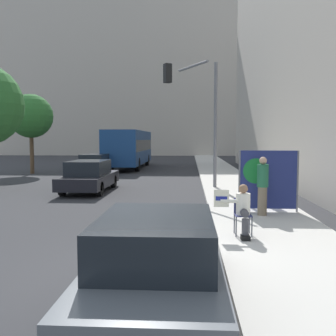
{
  "coord_description": "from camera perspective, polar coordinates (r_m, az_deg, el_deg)",
  "views": [
    {
      "loc": [
        1.16,
        -6.35,
        2.45
      ],
      "look_at": [
        0.48,
        5.2,
        1.55
      ],
      "focal_mm": 40.0,
      "sensor_mm": 36.0,
      "label": 1
    }
  ],
  "objects": [
    {
      "name": "seated_protester",
      "position": [
        9.19,
        11.3,
        -6.01
      ],
      "size": [
        0.91,
        0.77,
        1.24
      ],
      "rotation": [
        0.0,
        0.0,
        -0.43
      ],
      "color": "#474C56",
      "rests_on": "sidewalk_curb"
    },
    {
      "name": "pedestrian_behind",
      "position": [
        14.09,
        14.28,
        -1.45
      ],
      "size": [
        0.34,
        0.34,
        1.78
      ],
      "rotation": [
        0.0,
        0.0,
        0.25
      ],
      "color": "#424247",
      "rests_on": "sidewalk_curb"
    },
    {
      "name": "street_tree_midblock",
      "position": [
        28.31,
        -20.18,
        7.4
      ],
      "size": [
        3.08,
        3.08,
        5.62
      ],
      "color": "brown",
      "rests_on": "ground_plane"
    },
    {
      "name": "parked_car_curbside",
      "position": [
        5.52,
        -1.74,
        -14.13
      ],
      "size": [
        1.82,
        4.16,
        1.37
      ],
      "color": "#565B60",
      "rests_on": "ground_plane"
    },
    {
      "name": "car_on_road_midblock",
      "position": [
        26.06,
        -11.02,
        0.53
      ],
      "size": [
        1.76,
        4.79,
        1.43
      ],
      "color": "#565B60",
      "rests_on": "ground_plane"
    },
    {
      "name": "traffic_light_pole",
      "position": [
        17.84,
        4.71,
        9.8
      ],
      "size": [
        2.52,
        2.29,
        5.98
      ],
      "color": "slate",
      "rests_on": "sidewalk_curb"
    },
    {
      "name": "jogger_on_sidewalk",
      "position": [
        11.75,
        14.21,
        -2.59
      ],
      "size": [
        0.34,
        0.34,
        1.79
      ],
      "rotation": [
        0.0,
        0.0,
        3.53
      ],
      "color": "#756651",
      "rests_on": "sidewalk_curb"
    },
    {
      "name": "sidewalk_curb",
      "position": [
        21.59,
        9.11,
        -1.98
      ],
      "size": [
        3.04,
        90.0,
        0.13
      ],
      "primitive_type": "cube",
      "color": "beige",
      "rests_on": "ground_plane"
    },
    {
      "name": "building_backdrop_far",
      "position": [
        62.33,
        0.43,
        14.55
      ],
      "size": [
        52.0,
        12.0,
        26.84
      ],
      "color": "#BCB2A3",
      "rests_on": "ground_plane"
    },
    {
      "name": "car_on_road_nearest",
      "position": [
        17.81,
        -11.88,
        -1.22
      ],
      "size": [
        1.86,
        4.68,
        1.46
      ],
      "color": "black",
      "rests_on": "ground_plane"
    },
    {
      "name": "ground_plane",
      "position": [
        6.91,
        -6.83,
        -16.37
      ],
      "size": [
        160.0,
        160.0,
        0.0
      ],
      "primitive_type": "plane",
      "color": "#303033"
    },
    {
      "name": "city_bus_on_road",
      "position": [
        31.77,
        -5.92,
        3.23
      ],
      "size": [
        2.61,
        10.36,
        3.13
      ],
      "color": "navy",
      "rests_on": "ground_plane"
    },
    {
      "name": "protest_banner",
      "position": [
        12.33,
        14.96,
        -1.72
      ],
      "size": [
        1.89,
        0.06,
        1.96
      ],
      "color": "slate",
      "rests_on": "sidewalk_curb"
    }
  ]
}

